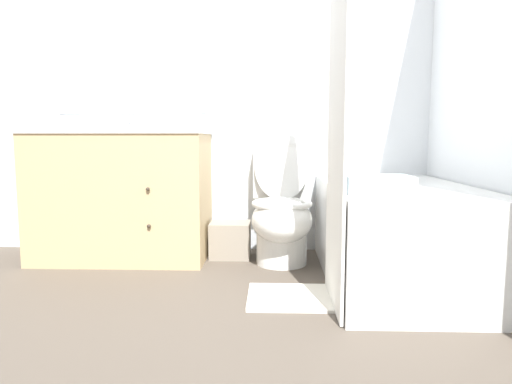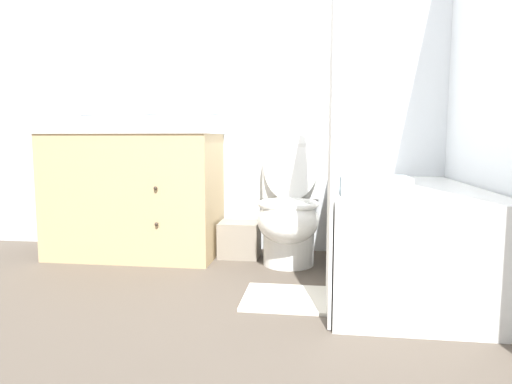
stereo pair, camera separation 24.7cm
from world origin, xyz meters
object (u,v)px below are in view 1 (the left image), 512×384
object	(u,v)px
sink_faucet	(129,125)
bath_towel_folded	(378,184)
vanity_cabinet	(123,194)
bathtub	(396,233)
soap_dispenser	(194,117)
toilet	(282,211)
bath_mat	(293,297)
wastebasket	(230,240)
hand_towel_folded	(46,125)
tissue_box	(183,121)

from	to	relation	value
sink_faucet	bath_towel_folded	xyz separation A→B (m)	(1.51, -1.01, -0.31)
vanity_cabinet	bathtub	xyz separation A→B (m)	(1.71, -0.43, -0.16)
soap_dispenser	bath_towel_folded	world-z (taller)	soap_dispenser
toilet	bathtub	size ratio (longest dim) A/B	0.60
bath_mat	wastebasket	bearing A→B (deg)	116.06
wastebasket	soap_dispenser	world-z (taller)	soap_dispenser
toilet	hand_towel_folded	distance (m)	1.59
toilet	hand_towel_folded	bearing A→B (deg)	-176.06
tissue_box	wastebasket	bearing A→B (deg)	15.19
soap_dispenser	bathtub	bearing A→B (deg)	-21.26
wastebasket	soap_dispenser	bearing A→B (deg)	-179.26
vanity_cabinet	sink_faucet	bearing A→B (deg)	90.00
sink_faucet	bathtub	distance (m)	1.92
toilet	hand_towel_folded	size ratio (longest dim) A/B	3.65
bathtub	tissue_box	bearing A→B (deg)	162.83
vanity_cabinet	sink_faucet	world-z (taller)	sink_faucet
vanity_cabinet	soap_dispenser	size ratio (longest dim) A/B	6.26
wastebasket	bath_mat	distance (m)	0.91
vanity_cabinet	bath_towel_folded	size ratio (longest dim) A/B	3.69
toilet	bath_mat	world-z (taller)	toilet
wastebasket	hand_towel_folded	distance (m)	1.40
soap_dispenser	tissue_box	bearing A→B (deg)	-129.31
vanity_cabinet	tissue_box	xyz separation A→B (m)	(0.42, -0.03, 0.48)
soap_dispenser	bath_mat	xyz separation A→B (m)	(0.63, -0.81, -0.95)
sink_faucet	bath_towel_folded	size ratio (longest dim) A/B	0.46
bath_towel_folded	tissue_box	bearing A→B (deg)	144.17
hand_towel_folded	bath_mat	distance (m)	1.87
tissue_box	sink_faucet	bearing A→B (deg)	152.50
bathtub	bath_towel_folded	size ratio (longest dim) A/B	4.56
vanity_cabinet	soap_dispenser	distance (m)	0.71
bath_towel_folded	vanity_cabinet	bearing A→B (deg)	151.61
sink_faucet	toilet	distance (m)	1.23
bath_mat	toilet	bearing A→B (deg)	93.97
vanity_cabinet	wastebasket	bearing A→B (deg)	4.06
toilet	sink_faucet	bearing A→B (deg)	166.64
wastebasket	hand_towel_folded	xyz separation A→B (m)	(-1.14, -0.22, 0.78)
tissue_box	hand_towel_folded	distance (m)	0.85
sink_faucet	wastebasket	bearing A→B (deg)	-10.86
sink_faucet	tissue_box	bearing A→B (deg)	-27.50
sink_faucet	wastebasket	xyz separation A→B (m)	(0.72, -0.14, -0.79)
wastebasket	sink_faucet	bearing A→B (deg)	169.14
sink_faucet	hand_towel_folded	bearing A→B (deg)	-139.57
vanity_cabinet	bath_towel_folded	bearing A→B (deg)	-28.39
vanity_cabinet	bath_mat	bearing A→B (deg)	-34.20
toilet	bath_towel_folded	xyz separation A→B (m)	(0.44, -0.75, 0.25)
toilet	hand_towel_folded	xyz separation A→B (m)	(-1.49, -0.10, 0.55)
toilet	tissue_box	xyz separation A→B (m)	(-0.65, 0.03, 0.58)
soap_dispenser	hand_towel_folded	world-z (taller)	soap_dispenser
bathtub	hand_towel_folded	size ratio (longest dim) A/B	6.07
sink_faucet	toilet	xyz separation A→B (m)	(1.07, -0.25, -0.56)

